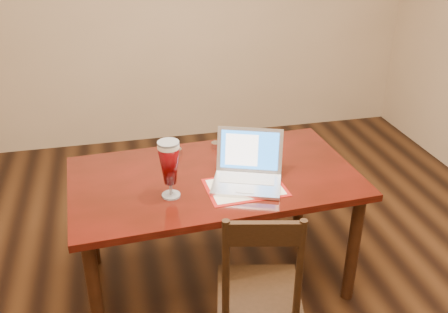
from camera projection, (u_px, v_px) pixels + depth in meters
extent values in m
cube|color=#4A0E09|center=(214.00, 178.00, 2.79)|extent=(1.63, 0.97, 0.04)
cylinder|color=black|center=(96.00, 298.00, 2.47)|extent=(0.07, 0.07, 0.70)
cylinder|color=black|center=(353.00, 249.00, 2.82)|extent=(0.07, 0.07, 0.70)
cylinder|color=black|center=(89.00, 217.00, 3.10)|extent=(0.07, 0.07, 0.70)
cylinder|color=black|center=(301.00, 185.00, 3.45)|extent=(0.07, 0.07, 0.70)
cube|color=maroon|center=(245.00, 187.00, 2.66)|extent=(0.43, 0.32, 0.00)
cube|color=silver|center=(245.00, 187.00, 2.66)|extent=(0.39, 0.28, 0.00)
cube|color=silver|center=(246.00, 185.00, 2.66)|extent=(0.43, 0.36, 0.02)
cube|color=silver|center=(247.00, 179.00, 2.70)|extent=(0.32, 0.21, 0.00)
cube|color=silver|center=(245.00, 190.00, 2.60)|extent=(0.11, 0.09, 0.00)
cube|color=silver|center=(250.00, 150.00, 2.74)|extent=(0.36, 0.19, 0.24)
cube|color=blue|center=(250.00, 150.00, 2.74)|extent=(0.32, 0.16, 0.20)
cube|color=white|center=(242.00, 150.00, 2.74)|extent=(0.18, 0.11, 0.17)
cylinder|color=silver|center=(171.00, 195.00, 2.58)|extent=(0.10, 0.10, 0.01)
cylinder|color=silver|center=(171.00, 188.00, 2.56)|extent=(0.02, 0.02, 0.07)
cylinder|color=white|center=(168.00, 146.00, 2.45)|extent=(0.11, 0.11, 0.02)
cylinder|color=silver|center=(168.00, 143.00, 2.44)|extent=(0.11, 0.11, 0.01)
cylinder|color=silver|center=(177.00, 152.00, 2.99)|extent=(0.06, 0.06, 0.04)
cylinder|color=silver|center=(216.00, 145.00, 3.07)|extent=(0.06, 0.06, 0.04)
cube|color=black|center=(258.00, 293.00, 2.42)|extent=(0.47, 0.46, 0.04)
cylinder|color=black|center=(225.00, 304.00, 2.66)|extent=(0.04, 0.04, 0.39)
cylinder|color=black|center=(285.00, 303.00, 2.66)|extent=(0.04, 0.04, 0.39)
cylinder|color=black|center=(226.00, 269.00, 2.16)|extent=(0.03, 0.03, 0.51)
cylinder|color=black|center=(300.00, 269.00, 2.17)|extent=(0.03, 0.03, 0.51)
cube|color=black|center=(264.00, 234.00, 2.08)|extent=(0.32, 0.10, 0.11)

